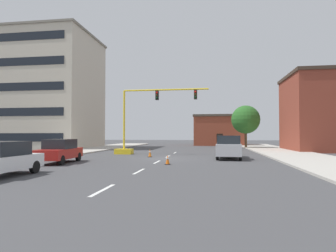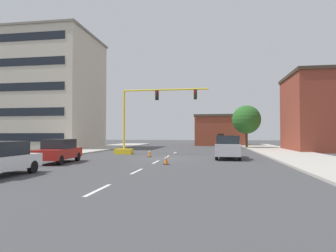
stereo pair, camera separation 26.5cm
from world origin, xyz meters
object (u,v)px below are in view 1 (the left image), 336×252
(traffic_signal_gantry, at_px, (136,132))
(tree_right_far, at_px, (246,120))
(sedan_white_mid_left, at_px, (1,159))
(pickup_truck_silver, at_px, (229,147))
(sedan_red_near_left, at_px, (60,151))
(traffic_cone_roadside_a, at_px, (150,153))
(traffic_cone_roadside_b, at_px, (168,160))

(traffic_signal_gantry, relative_size, tree_right_far, 1.53)
(traffic_signal_gantry, height_order, sedan_white_mid_left, traffic_signal_gantry)
(pickup_truck_silver, bearing_deg, sedan_red_near_left, -155.58)
(sedan_red_near_left, bearing_deg, sedan_white_mid_left, -83.68)
(sedan_red_near_left, distance_m, sedan_white_mid_left, 6.94)
(sedan_red_near_left, bearing_deg, pickup_truck_silver, 24.42)
(traffic_signal_gantry, height_order, traffic_cone_roadside_a, traffic_signal_gantry)
(pickup_truck_silver, distance_m, sedan_white_mid_left, 17.21)
(tree_right_far, bearing_deg, traffic_signal_gantry, -131.42)
(traffic_cone_roadside_a, height_order, traffic_cone_roadside_b, traffic_cone_roadside_a)
(sedan_red_near_left, xyz_separation_m, traffic_cone_roadside_b, (7.99, 0.06, -0.56))
(sedan_white_mid_left, xyz_separation_m, traffic_cone_roadside_a, (4.63, 13.21, -0.52))
(pickup_truck_silver, bearing_deg, sedan_white_mid_left, -133.04)
(traffic_signal_gantry, xyz_separation_m, pickup_truck_silver, (9.36, -4.10, -1.32))
(traffic_signal_gantry, relative_size, traffic_cone_roadside_b, 14.73)
(pickup_truck_silver, bearing_deg, traffic_cone_roadside_a, 174.93)
(traffic_signal_gantry, distance_m, tree_right_far, 19.82)
(traffic_signal_gantry, height_order, pickup_truck_silver, traffic_signal_gantry)
(tree_right_far, xyz_separation_m, sedan_white_mid_left, (-15.43, -31.46, -3.41))
(pickup_truck_silver, xyz_separation_m, traffic_cone_roadside_a, (-7.11, 0.63, -0.61))
(sedan_white_mid_left, distance_m, traffic_cone_roadside_b, 10.05)
(sedan_red_near_left, xyz_separation_m, traffic_cone_roadside_a, (5.40, 6.31, -0.52))
(pickup_truck_silver, relative_size, sedan_white_mid_left, 1.22)
(sedan_red_near_left, relative_size, sedan_white_mid_left, 1.03)
(pickup_truck_silver, distance_m, traffic_cone_roadside_b, 7.24)
(traffic_cone_roadside_a, bearing_deg, pickup_truck_silver, -5.07)
(tree_right_far, distance_m, traffic_cone_roadside_b, 26.14)
(traffic_signal_gantry, height_order, traffic_cone_roadside_b, traffic_signal_gantry)
(tree_right_far, bearing_deg, sedan_red_near_left, -123.39)
(traffic_signal_gantry, distance_m, pickup_truck_silver, 10.30)
(pickup_truck_silver, distance_m, sedan_red_near_left, 13.74)
(sedan_red_near_left, distance_m, traffic_cone_roadside_b, 8.01)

